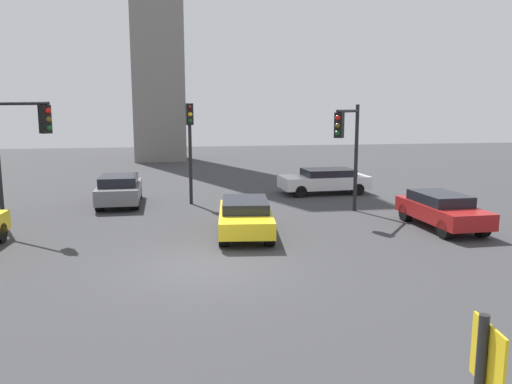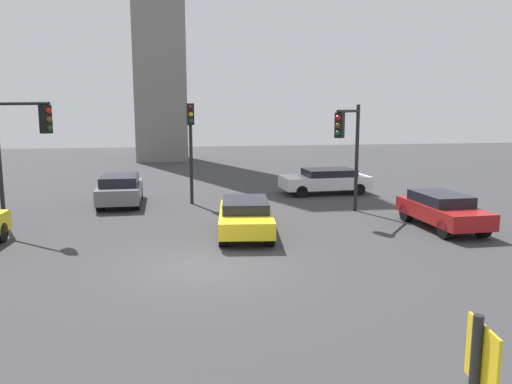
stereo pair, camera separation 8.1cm
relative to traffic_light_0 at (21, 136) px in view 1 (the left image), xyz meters
name	(u,v)px [view 1 (the left image)]	position (x,y,z in m)	size (l,w,h in m)	color
ground_plane	(206,267)	(6.37, -5.87, -3.54)	(93.49, 93.49, 0.00)	#38383A
traffic_light_0	(21,136)	(0.00, 0.00, 0.00)	(2.63, 2.37, 4.98)	black
traffic_light_1	(190,134)	(6.39, 4.03, -0.20)	(0.36, 0.48, 4.76)	black
traffic_light_2	(348,138)	(12.76, 0.17, -0.24)	(1.76, 2.19, 4.70)	black
car_0	(245,216)	(8.06, -2.31, -2.84)	(2.36, 4.57, 1.27)	yellow
car_1	(325,180)	(13.59, 5.83, -2.82)	(4.74, 2.28, 1.33)	silver
car_2	(441,209)	(15.59, -2.57, -2.81)	(1.83, 4.30, 1.33)	maroon
car_4	(119,189)	(3.04, 4.36, -2.79)	(1.94, 4.26, 1.42)	slate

